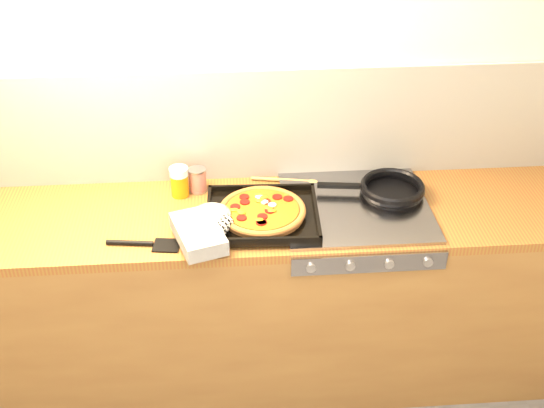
{
  "coord_description": "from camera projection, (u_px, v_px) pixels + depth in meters",
  "views": [
    {
      "loc": [
        -0.07,
        -1.21,
        2.46
      ],
      "look_at": [
        0.1,
        1.08,
        0.95
      ],
      "focal_mm": 45.0,
      "sensor_mm": 36.0,
      "label": 1
    }
  ],
  "objects": [
    {
      "name": "room_shell",
      "position": [
        243.0,
        126.0,
        2.89
      ],
      "size": [
        3.2,
        3.2,
        3.2
      ],
      "color": "white",
      "rests_on": "ground"
    },
    {
      "name": "counter_run",
      "position": [
        249.0,
        296.0,
        3.04
      ],
      "size": [
        3.2,
        0.62,
        0.9
      ],
      "color": "brown",
      "rests_on": "ground"
    },
    {
      "name": "stovetop",
      "position": [
        356.0,
        207.0,
        2.82
      ],
      "size": [
        0.6,
        0.56,
        0.02
      ],
      "primitive_type": "cube",
      "color": "gray",
      "rests_on": "counter_run"
    },
    {
      "name": "pizza_on_tray",
      "position": [
        245.0,
        217.0,
        2.68
      ],
      "size": [
        0.6,
        0.51,
        0.08
      ],
      "color": "black",
      "rests_on": "stovetop"
    },
    {
      "name": "frying_pan",
      "position": [
        391.0,
        189.0,
        2.87
      ],
      "size": [
        0.47,
        0.3,
        0.04
      ],
      "color": "black",
      "rests_on": "stovetop"
    },
    {
      "name": "tomato_can",
      "position": [
        198.0,
        180.0,
        2.9
      ],
      "size": [
        0.09,
        0.09,
        0.11
      ],
      "color": "maroon",
      "rests_on": "counter_run"
    },
    {
      "name": "juice_glass",
      "position": [
        179.0,
        181.0,
        2.87
      ],
      "size": [
        0.09,
        0.09,
        0.13
      ],
      "color": "orange",
      "rests_on": "counter_run"
    },
    {
      "name": "wooden_spoon",
      "position": [
        292.0,
        181.0,
        2.98
      ],
      "size": [
        0.3,
        0.09,
        0.02
      ],
      "color": "#A67E46",
      "rests_on": "counter_run"
    },
    {
      "name": "black_spatula",
      "position": [
        145.0,
        244.0,
        2.6
      ],
      "size": [
        0.29,
        0.1,
        0.02
      ],
      "color": "black",
      "rests_on": "counter_run"
    }
  ]
}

